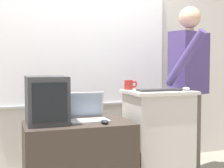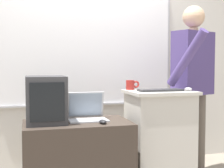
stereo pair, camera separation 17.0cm
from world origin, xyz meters
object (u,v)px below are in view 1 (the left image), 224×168
Objects in this scene: wireless_keyboard at (159,90)px; crt_monitor at (46,100)px; lectern_podium at (158,138)px; computer_mouse_by_laptop at (105,122)px; person_presenter at (189,77)px; side_desk at (79,162)px; laptop at (87,111)px; computer_mouse_by_keyboard at (186,89)px; coffee_mug at (129,85)px.

crt_monitor reaches higher than wireless_keyboard.
lectern_podium is 0.71m from computer_mouse_by_laptop.
person_presenter is 4.27× the size of wireless_keyboard.
wireless_keyboard reaches higher than side_desk.
computer_mouse_by_keyboard is at bearing -3.68° from laptop.
side_desk is 1.23m from computer_mouse_by_keyboard.
computer_mouse_by_keyboard is at bearing -0.61° from crt_monitor.
crt_monitor is at bearing 171.32° from side_desk.
coffee_mug is at bearing 140.80° from lectern_podium.
crt_monitor is (-0.45, 0.18, 0.18)m from computer_mouse_by_laptop.
coffee_mug reaches higher than side_desk.
laptop is 0.57m from coffee_mug.
laptop is 3.36× the size of computer_mouse_by_keyboard.
computer_mouse_by_laptop is 0.24× the size of crt_monitor.
side_desk is 0.60m from crt_monitor.
lectern_podium is at bearing 71.61° from wireless_keyboard.
lectern_podium is 0.52× the size of person_presenter.
laptop is 2.44× the size of coffee_mug.
lectern_podium is 0.83m from side_desk.
coffee_mug reaches higher than lectern_podium.
side_desk is 0.91m from coffee_mug.
lectern_podium is 6.80× the size of coffee_mug.
computer_mouse_by_keyboard is (0.28, -0.02, 0.01)m from wireless_keyboard.
lectern_podium is at bearing 22.16° from computer_mouse_by_laptop.
crt_monitor is at bearing 157.73° from computer_mouse_by_laptop.
crt_monitor is (-1.05, -0.00, -0.06)m from wireless_keyboard.
lectern_podium is 0.59m from coffee_mug.
computer_mouse_by_laptop is (-0.62, -0.25, 0.24)m from lectern_podium.
side_desk is 2.16× the size of wireless_keyboard.
side_desk is (-0.81, -0.11, -0.12)m from lectern_podium.
person_presenter is 17.92× the size of computer_mouse_by_keyboard.
computer_mouse_by_keyboard reaches higher than wireless_keyboard.
side_desk is 1.48m from person_presenter.
lectern_podium is at bearing 1.65° from laptop.
person_presenter is 13.03× the size of coffee_mug.
side_desk is 0.99m from wireless_keyboard.
wireless_keyboard is 0.28m from computer_mouse_by_keyboard.
coffee_mug is (-0.48, 0.27, 0.03)m from computer_mouse_by_keyboard.
coffee_mug is (-0.68, 0.01, -0.07)m from person_presenter.
person_presenter is (0.45, 0.17, 0.58)m from lectern_podium.
wireless_keyboard reaches higher than computer_mouse_by_laptop.
laptop is at bearing 166.66° from person_presenter.
coffee_mug is (0.58, 0.29, 0.64)m from side_desk.
computer_mouse_by_laptop is (0.09, -0.23, -0.06)m from laptop.
wireless_keyboard is 1.00× the size of crt_monitor.
lectern_podium is 1.03× the size of side_desk.
lectern_podium is at bearing 162.08° from computer_mouse_by_keyboard.
person_presenter is at bearing 9.02° from crt_monitor.
computer_mouse_by_keyboard reaches higher than laptop.
side_desk is 2.70× the size of laptop.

